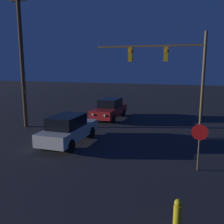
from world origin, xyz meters
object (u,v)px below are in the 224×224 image
Objects in this scene: car_near at (68,129)px; traffic_signal_mast at (173,67)px; car_far at (110,109)px; fire_hydrant at (178,215)px; stop_sign at (199,139)px; utility_pole at (22,57)px.

traffic_signal_mast reaches higher than car_near.
traffic_signal_mast is at bearing 147.68° from car_far.
car_far is 14.79m from fire_hydrant.
traffic_signal_mast reaches higher than stop_sign.
car_far is at bearing 128.52° from stop_sign.
fire_hydrant is at bearing 117.49° from car_far.
traffic_signal_mast is 3.33× the size of stop_sign.
stop_sign reaches higher than fire_hydrant.
stop_sign is (7.05, -8.86, 0.55)m from car_far.
stop_sign is at bearing -12.27° from car_near.
fire_hydrant is (-0.60, -4.44, -0.98)m from stop_sign.
car_far is at bearing 115.88° from fire_hydrant.
fire_hydrant is (1.05, -9.66, -3.97)m from traffic_signal_mast.
traffic_signal_mast is at bearing 33.67° from car_near.
car_far is 7.41m from traffic_signal_mast.
car_near is at bearing 167.36° from stop_sign.
stop_sign is 4.59m from fire_hydrant.
car_far is at bearing 89.54° from car_near.
stop_sign is at bearing -19.68° from utility_pole.
traffic_signal_mast is 10.56m from utility_pole.
traffic_signal_mast is (5.51, 3.62, 3.53)m from car_near.
stop_sign is at bearing -72.49° from traffic_signal_mast.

